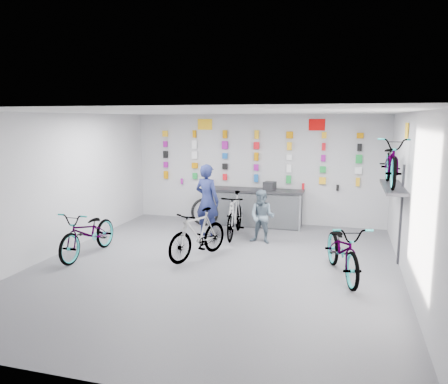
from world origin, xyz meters
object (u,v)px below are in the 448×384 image
(bike_center, at_px, (198,234))
(customer, at_px, (262,217))
(bike_left, at_px, (89,233))
(bike_service, at_px, (235,215))
(counter, at_px, (253,208))
(clerk, at_px, (207,201))
(bike_right, at_px, (343,249))

(bike_center, bearing_deg, customer, 76.83)
(bike_left, height_order, bike_service, bike_service)
(counter, xyz_separation_m, clerk, (-0.84, -1.42, 0.41))
(counter, relative_size, bike_right, 1.36)
(bike_center, xyz_separation_m, clerk, (-0.33, 1.65, 0.39))
(bike_left, height_order, bike_center, bike_center)
(bike_center, relative_size, bike_right, 0.86)
(bike_right, height_order, customer, customer)
(bike_center, height_order, clerk, clerk)
(bike_right, distance_m, clerk, 3.82)
(bike_left, bearing_deg, customer, 31.45)
(bike_right, xyz_separation_m, customer, (-1.84, 1.78, 0.11))
(bike_right, bearing_deg, clerk, 132.60)
(counter, height_order, bike_left, bike_left)
(counter, height_order, bike_right, bike_right)
(bike_left, xyz_separation_m, customer, (3.35, 1.96, 0.12))
(bike_service, bearing_deg, clerk, -169.12)
(counter, bearing_deg, bike_right, -54.59)
(bike_center, relative_size, customer, 1.37)
(counter, relative_size, bike_service, 1.48)
(bike_service, height_order, customer, customer)
(counter, xyz_separation_m, bike_right, (2.41, -3.39, 0.03))
(bike_right, bearing_deg, bike_service, 124.29)
(customer, bearing_deg, bike_service, 162.31)
(bike_left, bearing_deg, bike_right, 3.09)
(bike_right, height_order, bike_service, bike_service)
(bike_left, distance_m, clerk, 2.92)
(bike_left, height_order, customer, customer)
(counter, bearing_deg, customer, -70.62)
(clerk, bearing_deg, counter, -102.82)
(customer, bearing_deg, bike_center, -118.46)
(clerk, bearing_deg, bike_service, -147.40)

